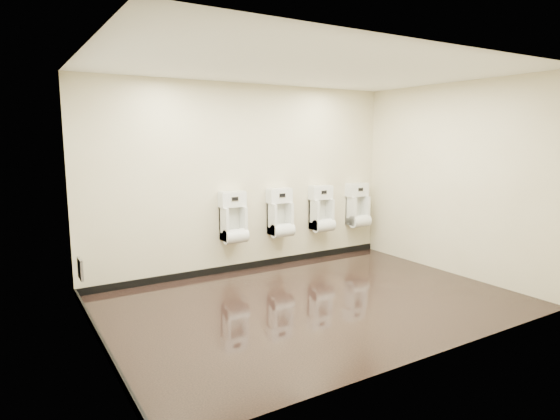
# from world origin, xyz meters

# --- Properties ---
(ground) EXTENTS (5.00, 3.50, 0.00)m
(ground) POSITION_xyz_m (0.00, 0.00, 0.00)
(ground) COLOR black
(ground) RESTS_ON ground
(ceiling) EXTENTS (5.00, 3.50, 0.00)m
(ceiling) POSITION_xyz_m (0.00, 0.00, 2.80)
(ceiling) COLOR white
(back_wall) EXTENTS (5.00, 0.02, 2.80)m
(back_wall) POSITION_xyz_m (0.00, 1.75, 1.40)
(back_wall) COLOR beige
(back_wall) RESTS_ON ground
(front_wall) EXTENTS (5.00, 0.02, 2.80)m
(front_wall) POSITION_xyz_m (0.00, -1.75, 1.40)
(front_wall) COLOR beige
(front_wall) RESTS_ON ground
(left_wall) EXTENTS (0.02, 3.50, 2.80)m
(left_wall) POSITION_xyz_m (-2.50, 0.00, 1.40)
(left_wall) COLOR beige
(left_wall) RESTS_ON ground
(right_wall) EXTENTS (0.02, 3.50, 2.80)m
(right_wall) POSITION_xyz_m (2.50, 0.00, 1.40)
(right_wall) COLOR beige
(right_wall) RESTS_ON ground
(tile_overlay_left) EXTENTS (0.01, 3.50, 2.80)m
(tile_overlay_left) POSITION_xyz_m (-2.50, 0.00, 1.40)
(tile_overlay_left) COLOR white
(tile_overlay_left) RESTS_ON ground
(skirting_back) EXTENTS (5.00, 0.02, 0.10)m
(skirting_back) POSITION_xyz_m (0.00, 1.74, 0.05)
(skirting_back) COLOR black
(skirting_back) RESTS_ON ground
(skirting_left) EXTENTS (0.02, 3.50, 0.10)m
(skirting_left) POSITION_xyz_m (-2.49, 0.00, 0.05)
(skirting_left) COLOR black
(skirting_left) RESTS_ON ground
(access_panel) EXTENTS (0.04, 0.25, 0.25)m
(access_panel) POSITION_xyz_m (-2.48, 1.20, 0.50)
(access_panel) COLOR #9E9EA3
(access_panel) RESTS_ON left_wall
(urinal_0) EXTENTS (0.40, 0.30, 0.74)m
(urinal_0) POSITION_xyz_m (-0.30, 1.62, 0.79)
(urinal_0) COLOR silver
(urinal_0) RESTS_ON back_wall
(urinal_1) EXTENTS (0.40, 0.30, 0.74)m
(urinal_1) POSITION_xyz_m (0.51, 1.62, 0.79)
(urinal_1) COLOR silver
(urinal_1) RESTS_ON back_wall
(urinal_2) EXTENTS (0.40, 0.30, 0.74)m
(urinal_2) POSITION_xyz_m (1.31, 1.62, 0.79)
(urinal_2) COLOR silver
(urinal_2) RESTS_ON back_wall
(urinal_3) EXTENTS (0.40, 0.30, 0.74)m
(urinal_3) POSITION_xyz_m (2.09, 1.62, 0.79)
(urinal_3) COLOR silver
(urinal_3) RESTS_ON back_wall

